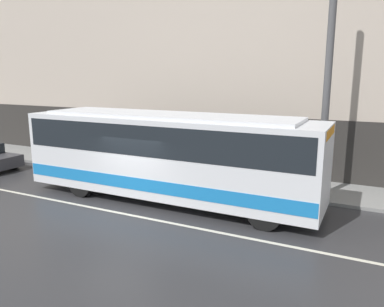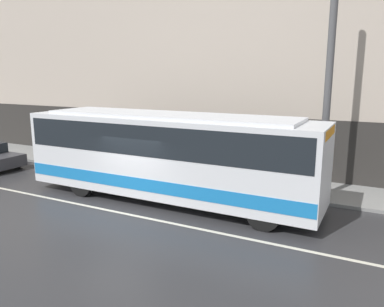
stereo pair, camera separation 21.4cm
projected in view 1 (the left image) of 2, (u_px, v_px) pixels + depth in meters
The scene contains 6 objects.
ground_plane at pixel (122, 213), 12.83m from camera, with size 60.00×60.00×0.00m, color #2D2D30.
sidewalk at pixel (192, 175), 17.61m from camera, with size 60.00×2.93×0.13m.
building_facade at pixel (207, 58), 17.93m from camera, with size 60.00×0.35×11.30m.
lane_stripe at pixel (122, 213), 12.83m from camera, with size 54.00×0.14×0.01m.
transit_bus at pixel (168, 152), 13.87m from camera, with size 11.33×2.62×3.28m.
utility_pole_near at pixel (328, 79), 13.44m from camera, with size 0.26×0.26×8.77m.
Camera 1 is at (7.55, -9.81, 4.63)m, focal length 35.00 mm.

